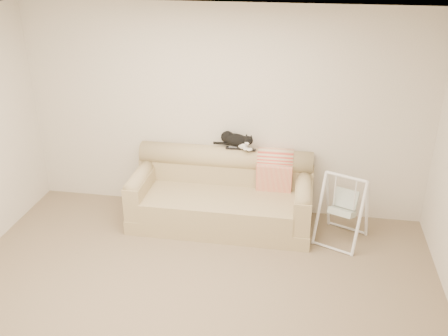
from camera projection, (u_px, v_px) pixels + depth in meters
name	position (u px, v px, depth m)	size (l,w,h in m)	color
ground_plane	(190.00, 304.00, 4.87)	(5.00, 5.00, 0.00)	#706048
room_shell	(184.00, 163.00, 4.22)	(5.04, 4.04, 2.60)	beige
sofa	(222.00, 196.00, 6.16)	(2.20, 0.93, 0.90)	tan
remote_a	(233.00, 148.00, 6.10)	(0.18, 0.05, 0.03)	black
remote_b	(249.00, 149.00, 6.07)	(0.18, 0.08, 0.02)	black
tuxedo_cat	(236.00, 140.00, 6.10)	(0.52, 0.33, 0.21)	black
throw_blanket	(275.00, 164.00, 6.11)	(0.43, 0.38, 0.58)	#E6493B
baby_swing	(343.00, 208.00, 5.74)	(0.68, 0.70, 0.85)	white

